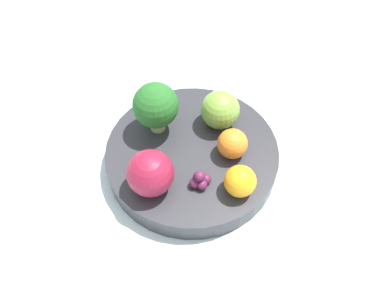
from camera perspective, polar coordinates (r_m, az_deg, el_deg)
ground_plane at (r=0.57m, az=0.00°, el=-3.94°), size 6.00×6.00×0.00m
table_surface at (r=0.56m, az=0.00°, el=-3.37°), size 1.20×1.20×0.02m
bowl at (r=0.54m, az=0.00°, el=-1.75°), size 0.24×0.24×0.03m
broccoli at (r=0.52m, az=-5.54°, el=5.77°), size 0.06×0.06×0.08m
apple_red at (r=0.54m, az=4.31°, el=5.21°), size 0.06×0.06×0.06m
apple_green at (r=0.47m, az=-6.36°, el=-4.43°), size 0.06×0.06×0.06m
orange_front at (r=0.47m, az=7.34°, el=-5.64°), size 0.04×0.04×0.04m
orange_back at (r=0.51m, az=6.18°, el=0.04°), size 0.04×0.04×0.04m
grape_cluster at (r=0.48m, az=1.16°, el=-5.53°), size 0.03×0.03×0.03m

